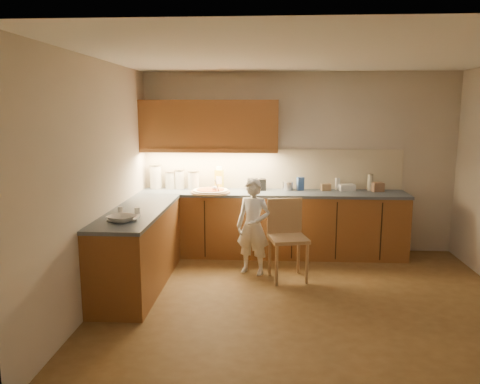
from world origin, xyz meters
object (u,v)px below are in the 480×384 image
Objects in this scene: pizza_on_board at (211,191)px; toaster at (257,184)px; wooden_chair at (287,233)px; oil_jug at (219,179)px; child at (253,227)px.

pizza_on_board is 2.03× the size of toaster.
toaster is at bearing 98.61° from wooden_chair.
child is at bearing -60.90° from oil_jug.
oil_jug is at bearing 170.66° from toaster.
toaster is at bearing 108.18° from child.
child is 0.44m from wooden_chair.
pizza_on_board is 0.69m from toaster.
pizza_on_board is 1.65× the size of oil_jug.
oil_jug is (0.09, 0.30, 0.13)m from pizza_on_board.
toaster is (0.55, -0.04, -0.07)m from oil_jug.
child is at bearing 150.82° from wooden_chair.
child reaches higher than pizza_on_board.
wooden_chair is 1.52m from oil_jug.
pizza_on_board is 0.56× the size of wooden_chair.
oil_jug reaches higher than child.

